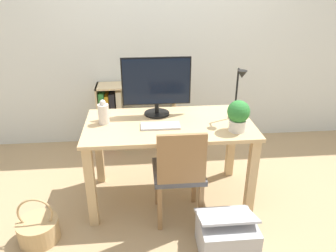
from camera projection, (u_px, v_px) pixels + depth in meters
ground_plane at (169, 196)px, 3.03m from camera, size 10.00×10.00×0.00m
wall_back at (159, 31)px, 3.59m from camera, size 8.00×0.05×2.60m
desk at (169, 137)px, 2.77m from camera, size 1.39×0.73×0.74m
monitor at (156, 84)px, 2.78m from camera, size 0.59×0.22×0.51m
keyboard at (160, 126)px, 2.65m from camera, size 0.32×0.14×0.02m
vase at (104, 113)px, 2.67m from camera, size 0.09×0.09×0.21m
desk_lamp at (239, 90)px, 2.66m from camera, size 0.10×0.19×0.44m
potted_plant at (238, 115)px, 2.53m from camera, size 0.18×0.18×0.25m
chair at (179, 172)px, 2.54m from camera, size 0.40×0.40×0.85m
bookshelf at (123, 119)px, 3.80m from camera, size 0.88×0.28×0.75m
basket at (38, 229)px, 2.49m from camera, size 0.31×0.31×0.38m
storage_box at (226, 236)px, 2.37m from camera, size 0.41×0.41×0.34m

